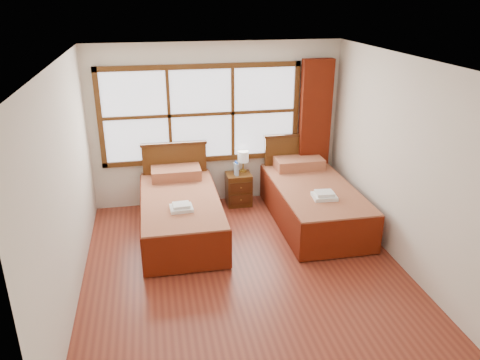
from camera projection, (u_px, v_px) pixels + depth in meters
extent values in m
plane|color=maroon|center=(245.00, 271.00, 5.93)|extent=(4.50, 4.50, 0.00)
plane|color=white|center=(246.00, 61.00, 4.96)|extent=(4.50, 4.50, 0.00)
plane|color=silver|center=(217.00, 125.00, 7.49)|extent=(4.00, 0.00, 4.00)
plane|color=silver|center=(66.00, 188.00, 5.09)|extent=(0.00, 4.50, 4.50)
plane|color=silver|center=(403.00, 164.00, 5.80)|extent=(0.00, 4.50, 4.50)
cube|color=white|center=(201.00, 114.00, 7.34)|extent=(3.00, 0.02, 1.40)
cube|color=#502E11|center=(203.00, 159.00, 7.60)|extent=(3.16, 0.06, 0.08)
cube|color=#502E11|center=(200.00, 66.00, 7.05)|extent=(3.16, 0.06, 0.08)
cube|color=#502E11|center=(100.00, 119.00, 7.05)|extent=(0.08, 0.06, 1.56)
cube|color=#502E11|center=(296.00, 110.00, 7.60)|extent=(0.08, 0.06, 1.56)
cube|color=#502E11|center=(169.00, 116.00, 7.24)|extent=(0.05, 0.05, 1.40)
cube|color=#502E11|center=(233.00, 113.00, 7.41)|extent=(0.05, 0.05, 1.40)
cube|color=#502E11|center=(201.00, 114.00, 7.32)|extent=(3.00, 0.05, 0.05)
cube|color=#621909|center=(314.00, 130.00, 7.70)|extent=(0.50, 0.16, 2.30)
cube|color=#43220E|center=(181.00, 224.00, 6.77)|extent=(0.97, 1.94, 0.32)
cube|color=maroon|center=(180.00, 206.00, 6.66)|extent=(1.08, 2.15, 0.26)
cube|color=maroon|center=(143.00, 219.00, 6.63)|extent=(0.03, 2.15, 0.54)
cube|color=maroon|center=(218.00, 213.00, 6.82)|extent=(0.03, 2.15, 0.54)
cube|color=maroon|center=(188.00, 254.00, 5.75)|extent=(1.08, 0.03, 0.54)
cube|color=maroon|center=(176.00, 173.00, 7.29)|extent=(0.76, 0.44, 0.17)
cube|color=#502E11|center=(175.00, 176.00, 7.55)|extent=(1.01, 0.06, 1.05)
cube|color=#43220E|center=(174.00, 144.00, 7.35)|extent=(1.05, 0.08, 0.04)
cube|color=#43220E|center=(313.00, 212.00, 7.13)|extent=(0.99, 1.99, 0.32)
cube|color=maroon|center=(314.00, 194.00, 7.02)|extent=(1.11, 2.20, 0.27)
cube|color=maroon|center=(278.00, 207.00, 6.98)|extent=(0.03, 2.20, 0.55)
cube|color=maroon|center=(348.00, 201.00, 7.18)|extent=(0.03, 2.20, 0.55)
cube|color=maroon|center=(342.00, 239.00, 6.08)|extent=(1.11, 0.03, 0.55)
cube|color=maroon|center=(299.00, 163.00, 7.66)|extent=(0.78, 0.45, 0.17)
cube|color=#502E11|center=(294.00, 166.00, 7.90)|extent=(1.04, 0.06, 1.08)
cube|color=#43220E|center=(296.00, 135.00, 7.70)|extent=(1.08, 0.08, 0.04)
cube|color=#502E11|center=(239.00, 189.00, 7.70)|extent=(0.40, 0.36, 0.53)
cube|color=#43220E|center=(241.00, 199.00, 7.57)|extent=(0.35, 0.02, 0.16)
cube|color=#43220E|center=(241.00, 187.00, 7.49)|extent=(0.35, 0.02, 0.16)
sphere|color=#B0823B|center=(241.00, 200.00, 7.55)|extent=(0.03, 0.03, 0.03)
sphere|color=#B0823B|center=(241.00, 188.00, 7.47)|extent=(0.03, 0.03, 0.03)
cube|color=white|center=(181.00, 208.00, 6.24)|extent=(0.31, 0.28, 0.05)
cube|color=white|center=(181.00, 205.00, 6.22)|extent=(0.23, 0.21, 0.04)
cube|color=white|center=(324.00, 196.00, 6.56)|extent=(0.35, 0.31, 0.05)
cube|color=white|center=(325.00, 193.00, 6.54)|extent=(0.26, 0.23, 0.05)
cylinder|color=gold|center=(243.00, 171.00, 7.71)|extent=(0.11, 0.11, 0.02)
cylinder|color=gold|center=(243.00, 166.00, 7.68)|extent=(0.02, 0.02, 0.15)
cylinder|color=white|center=(243.00, 156.00, 7.62)|extent=(0.18, 0.18, 0.18)
cylinder|color=#A1BBCF|center=(236.00, 169.00, 7.53)|extent=(0.06, 0.06, 0.21)
cylinder|color=blue|center=(236.00, 162.00, 7.49)|extent=(0.03, 0.03, 0.03)
cylinder|color=#A1BBCF|center=(237.00, 170.00, 7.49)|extent=(0.06, 0.06, 0.20)
cylinder|color=blue|center=(237.00, 163.00, 7.45)|extent=(0.03, 0.03, 0.03)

